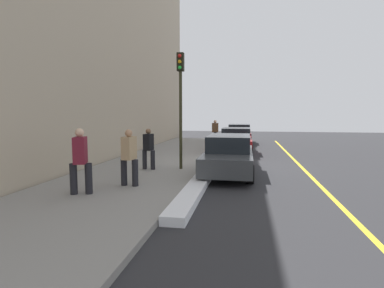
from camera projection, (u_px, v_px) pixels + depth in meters
name	position (u px, v px, depth m)	size (l,w,h in m)	color
ground_plane	(228.00, 168.00, 13.50)	(56.00, 56.00, 0.00)	#28282B
sidewalk	(155.00, 164.00, 14.07)	(28.00, 4.60, 0.15)	gray
lane_stripe_centre	(304.00, 170.00, 12.93)	(28.00, 0.14, 0.01)	gold
snow_bank_curb	(200.00, 182.00, 10.23)	(7.79, 0.56, 0.22)	white
parked_car_maroon	(239.00, 134.00, 24.32)	(4.51, 1.92, 1.51)	black
parked_car_red	(236.00, 141.00, 18.21)	(4.12, 1.92, 1.51)	black
parked_car_charcoal	(229.00, 155.00, 12.06)	(4.80, 1.91, 1.51)	black
pedestrian_burgundy_coat	(80.00, 159.00, 8.44)	(0.56, 0.58, 1.81)	black
pedestrian_black_coat	(149.00, 148.00, 12.24)	(0.47, 0.53, 1.62)	black
pedestrian_tan_coat	(129.00, 156.00, 9.43)	(0.50, 0.57, 1.74)	black
pedestrian_brown_coat	(215.00, 131.00, 23.27)	(0.56, 0.51, 1.72)	black
traffic_light_pole	(181.00, 92.00, 12.11)	(0.35, 0.26, 4.56)	#2D2D19
rolling_suitcase	(217.00, 139.00, 23.69)	(0.34, 0.22, 0.90)	#471E19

